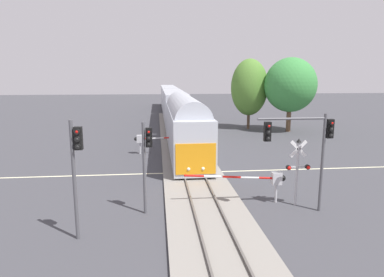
{
  "coord_description": "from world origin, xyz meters",
  "views": [
    {
      "loc": [
        -2.56,
        -24.81,
        7.28
      ],
      "look_at": [
        0.35,
        3.37,
        2.0
      ],
      "focal_mm": 31.8,
      "sensor_mm": 36.0,
      "label": 1
    }
  ],
  "objects_px": {
    "crossing_gate_near": "(265,179)",
    "oak_far_right": "(249,87)",
    "traffic_signal_near_right": "(306,139)",
    "traffic_signal_near_left": "(76,161)",
    "maple_right_background": "(290,85)",
    "crossing_signal_mast": "(298,165)",
    "traffic_signal_median": "(147,153)",
    "crossing_gate_far": "(148,139)",
    "commuter_train": "(174,105)"
  },
  "relations": [
    {
      "from": "crossing_gate_near",
      "to": "oak_far_right",
      "type": "height_order",
      "value": "oak_far_right"
    },
    {
      "from": "traffic_signal_near_right",
      "to": "oak_far_right",
      "type": "bearing_deg",
      "value": 80.46
    },
    {
      "from": "traffic_signal_near_left",
      "to": "maple_right_background",
      "type": "bearing_deg",
      "value": 53.53
    },
    {
      "from": "oak_far_right",
      "to": "traffic_signal_near_left",
      "type": "bearing_deg",
      "value": -117.53
    },
    {
      "from": "crossing_gate_near",
      "to": "crossing_signal_mast",
      "type": "height_order",
      "value": "crossing_signal_mast"
    },
    {
      "from": "traffic_signal_median",
      "to": "traffic_signal_near_right",
      "type": "distance_m",
      "value": 8.32
    },
    {
      "from": "crossing_signal_mast",
      "to": "crossing_gate_far",
      "type": "xyz_separation_m",
      "value": [
        -8.66,
        13.85,
        -0.96
      ]
    },
    {
      "from": "crossing_gate_near",
      "to": "crossing_signal_mast",
      "type": "bearing_deg",
      "value": -19.6
    },
    {
      "from": "maple_right_background",
      "to": "commuter_train",
      "type": "bearing_deg",
      "value": 146.81
    },
    {
      "from": "crossing_signal_mast",
      "to": "traffic_signal_near_left",
      "type": "xyz_separation_m",
      "value": [
        -11.27,
        -2.87,
        1.27
      ]
    },
    {
      "from": "crossing_gate_far",
      "to": "traffic_signal_near_right",
      "type": "distance_m",
      "value": 17.28
    },
    {
      "from": "traffic_signal_near_right",
      "to": "crossing_signal_mast",
      "type": "bearing_deg",
      "value": 86.64
    },
    {
      "from": "traffic_signal_near_left",
      "to": "traffic_signal_near_right",
      "type": "bearing_deg",
      "value": 9.96
    },
    {
      "from": "crossing_signal_mast",
      "to": "crossing_gate_far",
      "type": "height_order",
      "value": "crossing_signal_mast"
    },
    {
      "from": "crossing_gate_near",
      "to": "crossing_signal_mast",
      "type": "distance_m",
      "value": 1.96
    },
    {
      "from": "traffic_signal_near_left",
      "to": "maple_right_background",
      "type": "height_order",
      "value": "maple_right_background"
    },
    {
      "from": "traffic_signal_median",
      "to": "traffic_signal_near_left",
      "type": "relative_size",
      "value": 0.91
    },
    {
      "from": "crossing_gate_far",
      "to": "traffic_signal_near_right",
      "type": "xyz_separation_m",
      "value": [
        8.6,
        -14.76,
        2.6
      ]
    },
    {
      "from": "crossing_signal_mast",
      "to": "maple_right_background",
      "type": "relative_size",
      "value": 0.4
    },
    {
      "from": "crossing_gate_near",
      "to": "traffic_signal_near_right",
      "type": "xyz_separation_m",
      "value": [
        1.57,
        -1.48,
        2.57
      ]
    },
    {
      "from": "maple_right_background",
      "to": "traffic_signal_median",
      "type": "bearing_deg",
      "value": -124.94
    },
    {
      "from": "crossing_gate_near",
      "to": "traffic_signal_median",
      "type": "distance_m",
      "value": 7.0
    },
    {
      "from": "crossing_signal_mast",
      "to": "oak_far_right",
      "type": "bearing_deg",
      "value": 80.26
    },
    {
      "from": "crossing_gate_near",
      "to": "maple_right_background",
      "type": "height_order",
      "value": "maple_right_background"
    },
    {
      "from": "crossing_signal_mast",
      "to": "oak_far_right",
      "type": "xyz_separation_m",
      "value": [
        4.8,
        27.94,
        3.31
      ]
    },
    {
      "from": "crossing_gate_far",
      "to": "maple_right_background",
      "type": "xyz_separation_m",
      "value": [
        18.07,
        11.25,
        4.65
      ]
    },
    {
      "from": "maple_right_background",
      "to": "crossing_signal_mast",
      "type": "bearing_deg",
      "value": -110.55
    },
    {
      "from": "crossing_gate_far",
      "to": "crossing_signal_mast",
      "type": "bearing_deg",
      "value": -57.99
    },
    {
      "from": "commuter_train",
      "to": "traffic_signal_median",
      "type": "xyz_separation_m",
      "value": [
        -3.14,
        -34.91,
        0.57
      ]
    },
    {
      "from": "traffic_signal_median",
      "to": "oak_far_right",
      "type": "bearing_deg",
      "value": 65.07
    },
    {
      "from": "crossing_gate_near",
      "to": "crossing_gate_far",
      "type": "relative_size",
      "value": 0.95
    },
    {
      "from": "commuter_train",
      "to": "crossing_gate_near",
      "type": "relative_size",
      "value": 10.9
    },
    {
      "from": "crossing_gate_far",
      "to": "traffic_signal_median",
      "type": "distance_m",
      "value": 14.25
    },
    {
      "from": "traffic_signal_near_left",
      "to": "maple_right_background",
      "type": "xyz_separation_m",
      "value": [
        20.68,
        27.97,
        2.42
      ]
    },
    {
      "from": "commuter_train",
      "to": "crossing_signal_mast",
      "type": "xyz_separation_m",
      "value": [
        5.18,
        -34.64,
        -0.37
      ]
    },
    {
      "from": "crossing_signal_mast",
      "to": "maple_right_background",
      "type": "bearing_deg",
      "value": 69.45
    },
    {
      "from": "crossing_signal_mast",
      "to": "crossing_gate_near",
      "type": "bearing_deg",
      "value": 160.4
    },
    {
      "from": "traffic_signal_median",
      "to": "traffic_signal_near_left",
      "type": "xyz_separation_m",
      "value": [
        -2.95,
        -2.6,
        0.32
      ]
    },
    {
      "from": "crossing_gate_far",
      "to": "commuter_train",
      "type": "bearing_deg",
      "value": 80.49
    },
    {
      "from": "crossing_signal_mast",
      "to": "maple_right_background",
      "type": "height_order",
      "value": "maple_right_background"
    },
    {
      "from": "crossing_signal_mast",
      "to": "traffic_signal_near_right",
      "type": "relative_size",
      "value": 0.73
    },
    {
      "from": "commuter_train",
      "to": "traffic_signal_near_right",
      "type": "xyz_separation_m",
      "value": [
        5.12,
        -35.54,
        1.26
      ]
    },
    {
      "from": "traffic_signal_near_right",
      "to": "traffic_signal_near_left",
      "type": "distance_m",
      "value": 11.39
    },
    {
      "from": "maple_right_background",
      "to": "oak_far_right",
      "type": "distance_m",
      "value": 5.43
    },
    {
      "from": "maple_right_background",
      "to": "traffic_signal_near_right",
      "type": "bearing_deg",
      "value": -110.0
    },
    {
      "from": "crossing_signal_mast",
      "to": "traffic_signal_near_left",
      "type": "relative_size",
      "value": 0.71
    },
    {
      "from": "traffic_signal_near_right",
      "to": "traffic_signal_near_left",
      "type": "xyz_separation_m",
      "value": [
        -11.21,
        -1.97,
        -0.37
      ]
    },
    {
      "from": "crossing_gate_far",
      "to": "oak_far_right",
      "type": "bearing_deg",
      "value": 46.32
    },
    {
      "from": "traffic_signal_median",
      "to": "traffic_signal_near_right",
      "type": "bearing_deg",
      "value": -4.39
    },
    {
      "from": "traffic_signal_near_left",
      "to": "crossing_gate_near",
      "type": "bearing_deg",
      "value": 19.69
    }
  ]
}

